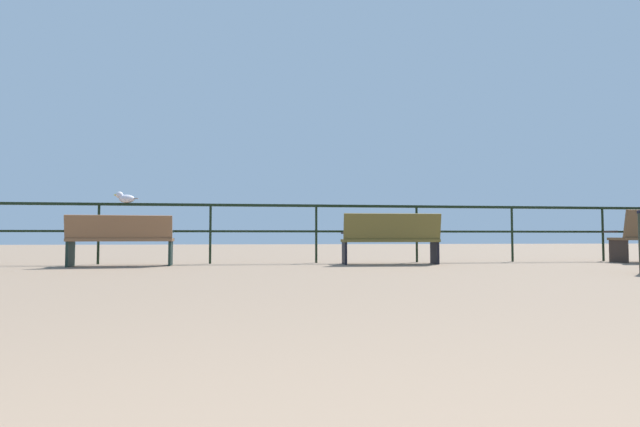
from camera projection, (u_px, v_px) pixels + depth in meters
The scene contains 4 objects.
pier_railing at pixel (264, 220), 8.88m from camera, with size 25.54×0.05×1.10m.
bench_near_left at pixel (121, 237), 7.95m from camera, with size 1.70×0.72×0.85m.
bench_near_right at pixel (391, 236), 8.50m from camera, with size 1.75×0.65×0.90m.
seagull_on_rail at pixel (125, 198), 8.60m from camera, with size 0.43×0.17×0.20m.
Camera 1 is at (-0.04, 0.23, 0.50)m, focal length 26.75 mm.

